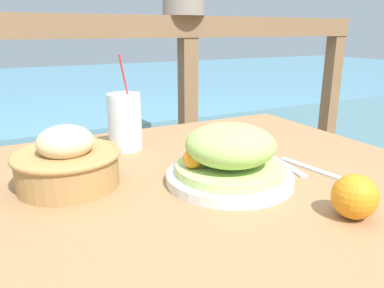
# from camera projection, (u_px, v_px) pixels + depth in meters

# --- Properties ---
(patio_table) EXTENTS (1.15, 0.90, 0.74)m
(patio_table) POSITION_uv_depth(u_px,v_px,m) (182.00, 222.00, 0.80)
(patio_table) COLOR #997047
(patio_table) RESTS_ON ground_plane
(railing_fence) EXTENTS (2.80, 0.08, 1.10)m
(railing_fence) POSITION_uv_depth(u_px,v_px,m) (87.00, 97.00, 1.50)
(railing_fence) COLOR brown
(railing_fence) RESTS_ON ground_plane
(sea_backdrop) EXTENTS (12.00, 4.00, 0.52)m
(sea_backdrop) POSITION_uv_depth(u_px,v_px,m) (36.00, 111.00, 3.78)
(sea_backdrop) COLOR #568EA8
(sea_backdrop) RESTS_ON ground_plane
(salad_plate) EXTENTS (0.26, 0.26, 0.12)m
(salad_plate) POSITION_uv_depth(u_px,v_px,m) (230.00, 158.00, 0.76)
(salad_plate) COLOR silver
(salad_plate) RESTS_ON patio_table
(drink_glass) EXTENTS (0.09, 0.09, 0.25)m
(drink_glass) POSITION_uv_depth(u_px,v_px,m) (125.00, 122.00, 0.97)
(drink_glass) COLOR silver
(drink_glass) RESTS_ON patio_table
(bread_basket) EXTENTS (0.21, 0.21, 0.13)m
(bread_basket) POSITION_uv_depth(u_px,v_px,m) (67.00, 162.00, 0.74)
(bread_basket) COLOR #AD7F47
(bread_basket) RESTS_ON patio_table
(fork) EXTENTS (0.04, 0.18, 0.00)m
(fork) POSITION_uv_depth(u_px,v_px,m) (282.00, 163.00, 0.88)
(fork) COLOR silver
(fork) RESTS_ON patio_table
(knife) EXTENTS (0.04, 0.18, 0.00)m
(knife) POSITION_uv_depth(u_px,v_px,m) (313.00, 169.00, 0.84)
(knife) COLOR silver
(knife) RESTS_ON patio_table
(orange_near_basket) EXTENTS (0.08, 0.08, 0.08)m
(orange_near_basket) POSITION_uv_depth(u_px,v_px,m) (355.00, 197.00, 0.62)
(orange_near_basket) COLOR orange
(orange_near_basket) RESTS_ON patio_table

